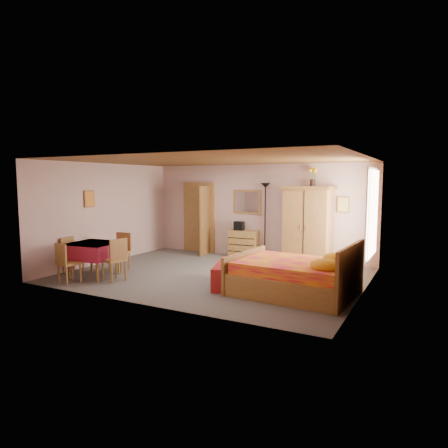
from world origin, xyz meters
The scene contains 23 objects.
floor centered at (0.00, 0.00, 0.00)m, with size 6.50×6.50×0.00m, color #605C55.
ceiling centered at (0.00, 0.00, 2.60)m, with size 6.50×6.50×0.00m, color brown.
wall_back centered at (0.00, 2.50, 1.30)m, with size 6.50×0.10×2.60m, color tan.
wall_front centered at (0.00, -2.50, 1.30)m, with size 6.50×0.10×2.60m, color tan.
wall_left centered at (-3.25, 0.00, 1.30)m, with size 0.10×5.00×2.60m, color tan.
wall_right centered at (3.25, 0.00, 1.30)m, with size 0.10×5.00×2.60m, color tan.
doorway centered at (-1.90, 2.47, 1.02)m, with size 1.06×0.12×2.15m, color #9E6B35.
window centered at (3.21, 1.20, 1.45)m, with size 0.08×1.40×1.95m, color white.
picture_left centered at (-3.22, -0.60, 1.70)m, with size 0.04×0.32×0.42m, color orange.
picture_back centered at (2.35, 2.47, 1.55)m, with size 0.30×0.04×0.40m, color #D8BF59.
chest_of_drawers centered at (-0.33, 2.28, 0.38)m, with size 0.80×0.40×0.76m, color #A57537.
wall_mirror centered at (-0.33, 2.49, 1.55)m, with size 0.87×0.05×0.69m, color silver.
stereo centered at (-0.46, 2.27, 0.88)m, with size 0.27×0.20×0.25m, color black.
floor_lamp centered at (0.28, 2.37, 1.04)m, with size 0.27×0.27×2.09m, color black.
wardrobe centered at (1.52, 2.19, 1.01)m, with size 1.28×0.66×2.01m, color #A66F38.
sunflower_vase centered at (1.60, 2.31, 2.25)m, with size 0.19×0.19×0.49m, color yellow.
bed centered at (2.08, -0.60, 0.51)m, with size 2.22×1.75×1.03m, color #C8133E.
bench centered at (0.71, -0.61, 0.23)m, with size 0.51×1.38×0.46m, color maroon.
dining_table centered at (-2.31, -1.39, 0.38)m, with size 1.04×1.04×0.77m, color maroon.
chair_south centered at (-2.34, -2.05, 0.43)m, with size 0.39×0.39×0.86m, color #AC6F3A.
chair_north centered at (-2.24, -0.64, 0.45)m, with size 0.41×0.41×0.90m, color #AE6E3B.
chair_west centered at (-3.01, -1.36, 0.42)m, with size 0.38×0.38×0.84m, color #936131.
chair_east centered at (-1.65, -1.46, 0.46)m, with size 0.42×0.42×0.93m, color olive.
Camera 1 is at (4.40, -7.80, 2.14)m, focal length 32.00 mm.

